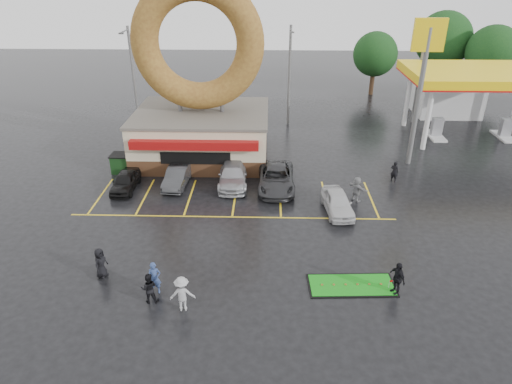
{
  "coord_description": "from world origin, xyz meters",
  "views": [
    {
      "loc": [
        2.16,
        -20.71,
        14.21
      ],
      "look_at": [
        1.49,
        2.53,
        2.2
      ],
      "focal_mm": 32.0,
      "sensor_mm": 36.0,
      "label": 1
    }
  ],
  "objects_px": {
    "car_silver": "(233,175)",
    "person_blue": "(155,278)",
    "gas_station": "(465,87)",
    "streetlight_left": "(133,76)",
    "donut_shop": "(201,102)",
    "shell_sign": "(424,67)",
    "car_grey": "(276,178)",
    "putting_green": "(351,285)",
    "car_black": "(125,181)",
    "car_white": "(338,202)",
    "car_dgrey": "(177,177)",
    "streetlight_right": "(420,72)",
    "person_cameraman": "(397,278)",
    "streetlight_mid": "(289,74)",
    "dumpster": "(125,164)"
  },
  "relations": [
    {
      "from": "car_dgrey",
      "to": "car_white",
      "type": "distance_m",
      "value": 11.19
    },
    {
      "from": "shell_sign",
      "to": "dumpster",
      "type": "bearing_deg",
      "value": -174.2
    },
    {
      "from": "gas_station",
      "to": "car_black",
      "type": "bearing_deg",
      "value": -153.05
    },
    {
      "from": "donut_shop",
      "to": "car_grey",
      "type": "bearing_deg",
      "value": -43.84
    },
    {
      "from": "car_silver",
      "to": "person_blue",
      "type": "bearing_deg",
      "value": -105.88
    },
    {
      "from": "car_dgrey",
      "to": "person_blue",
      "type": "distance_m",
      "value": 11.51
    },
    {
      "from": "putting_green",
      "to": "streetlight_right",
      "type": "bearing_deg",
      "value": 68.72
    },
    {
      "from": "streetlight_left",
      "to": "person_cameraman",
      "type": "height_order",
      "value": "streetlight_left"
    },
    {
      "from": "streetlight_right",
      "to": "person_blue",
      "type": "distance_m",
      "value": 32.23
    },
    {
      "from": "car_black",
      "to": "putting_green",
      "type": "relative_size",
      "value": 0.84
    },
    {
      "from": "streetlight_right",
      "to": "car_dgrey",
      "type": "bearing_deg",
      "value": -144.79
    },
    {
      "from": "gas_station",
      "to": "streetlight_mid",
      "type": "relative_size",
      "value": 1.52
    },
    {
      "from": "car_grey",
      "to": "person_blue",
      "type": "height_order",
      "value": "person_blue"
    },
    {
      "from": "car_black",
      "to": "car_white",
      "type": "distance_m",
      "value": 14.31
    },
    {
      "from": "car_silver",
      "to": "car_grey",
      "type": "height_order",
      "value": "car_grey"
    },
    {
      "from": "donut_shop",
      "to": "person_blue",
      "type": "height_order",
      "value": "donut_shop"
    },
    {
      "from": "person_cameraman",
      "to": "streetlight_right",
      "type": "bearing_deg",
      "value": 138.6
    },
    {
      "from": "car_grey",
      "to": "putting_green",
      "type": "height_order",
      "value": "car_grey"
    },
    {
      "from": "car_grey",
      "to": "putting_green",
      "type": "bearing_deg",
      "value": -70.9
    },
    {
      "from": "streetlight_left",
      "to": "person_blue",
      "type": "height_order",
      "value": "streetlight_left"
    },
    {
      "from": "car_silver",
      "to": "gas_station",
      "type": "bearing_deg",
      "value": 30.07
    },
    {
      "from": "streetlight_right",
      "to": "putting_green",
      "type": "bearing_deg",
      "value": -111.28
    },
    {
      "from": "car_black",
      "to": "person_cameraman",
      "type": "bearing_deg",
      "value": -33.05
    },
    {
      "from": "donut_shop",
      "to": "putting_green",
      "type": "relative_size",
      "value": 3.14
    },
    {
      "from": "car_black",
      "to": "person_blue",
      "type": "bearing_deg",
      "value": -67.05
    },
    {
      "from": "car_dgrey",
      "to": "car_grey",
      "type": "distance_m",
      "value": 6.87
    },
    {
      "from": "car_white",
      "to": "putting_green",
      "type": "height_order",
      "value": "car_white"
    },
    {
      "from": "streetlight_left",
      "to": "person_cameraman",
      "type": "bearing_deg",
      "value": -52.0
    },
    {
      "from": "gas_station",
      "to": "streetlight_left",
      "type": "distance_m",
      "value": 30.04
    },
    {
      "from": "streetlight_right",
      "to": "car_black",
      "type": "bearing_deg",
      "value": -147.53
    },
    {
      "from": "donut_shop",
      "to": "shell_sign",
      "type": "bearing_deg",
      "value": -3.47
    },
    {
      "from": "shell_sign",
      "to": "car_grey",
      "type": "bearing_deg",
      "value": -156.19
    },
    {
      "from": "car_silver",
      "to": "car_white",
      "type": "distance_m",
      "value": 7.76
    },
    {
      "from": "car_black",
      "to": "car_grey",
      "type": "distance_m",
      "value": 10.29
    },
    {
      "from": "streetlight_right",
      "to": "car_white",
      "type": "bearing_deg",
      "value": -118.24
    },
    {
      "from": "car_black",
      "to": "streetlight_mid",
      "type": "bearing_deg",
      "value": 50.73
    },
    {
      "from": "car_black",
      "to": "car_grey",
      "type": "height_order",
      "value": "car_grey"
    },
    {
      "from": "person_cameraman",
      "to": "gas_station",
      "type": "bearing_deg",
      "value": 129.87
    },
    {
      "from": "car_grey",
      "to": "car_dgrey",
      "type": "bearing_deg",
      "value": 178.3
    },
    {
      "from": "donut_shop",
      "to": "car_grey",
      "type": "relative_size",
      "value": 2.57
    },
    {
      "from": "streetlight_right",
      "to": "dumpster",
      "type": "bearing_deg",
      "value": -153.64
    },
    {
      "from": "donut_shop",
      "to": "putting_green",
      "type": "bearing_deg",
      "value": -59.81
    },
    {
      "from": "gas_station",
      "to": "putting_green",
      "type": "bearing_deg",
      "value": -119.79
    },
    {
      "from": "donut_shop",
      "to": "car_silver",
      "type": "xyz_separation_m",
      "value": [
        2.72,
        -4.97,
        -3.77
      ]
    },
    {
      "from": "streetlight_left",
      "to": "car_silver",
      "type": "bearing_deg",
      "value": -50.8
    },
    {
      "from": "car_black",
      "to": "shell_sign",
      "type": "bearing_deg",
      "value": 14.13
    },
    {
      "from": "streetlight_right",
      "to": "car_black",
      "type": "xyz_separation_m",
      "value": [
        -23.55,
        -14.98,
        -4.16
      ]
    },
    {
      "from": "streetlight_right",
      "to": "car_dgrey",
      "type": "height_order",
      "value": "streetlight_right"
    },
    {
      "from": "car_grey",
      "to": "car_white",
      "type": "bearing_deg",
      "value": -40.07
    },
    {
      "from": "streetlight_right",
      "to": "car_grey",
      "type": "height_order",
      "value": "streetlight_right"
    }
  ]
}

